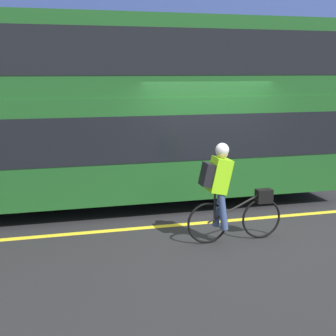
# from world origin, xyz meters

# --- Properties ---
(ground_plane) EXTENTS (80.00, 80.00, 0.00)m
(ground_plane) POSITION_xyz_m (0.00, 0.00, 0.00)
(ground_plane) COLOR #232326
(road_center_line) EXTENTS (50.00, 0.14, 0.01)m
(road_center_line) POSITION_xyz_m (0.00, 0.05, 0.00)
(road_center_line) COLOR yellow
(road_center_line) RESTS_ON ground_plane
(sidewalk_curb) EXTENTS (60.00, 1.74, 0.14)m
(sidewalk_curb) POSITION_xyz_m (0.00, 5.73, 0.07)
(sidewalk_curb) COLOR gray
(sidewalk_curb) RESTS_ON ground_plane
(building_facade) EXTENTS (60.00, 0.30, 7.20)m
(building_facade) POSITION_xyz_m (0.00, 6.75, 3.60)
(building_facade) COLOR #33478C
(building_facade) RESTS_ON ground_plane
(bus) EXTENTS (10.47, 2.44, 3.67)m
(bus) POSITION_xyz_m (-2.33, 1.72, 2.04)
(bus) COLOR black
(bus) RESTS_ON ground_plane
(cyclist_on_bike) EXTENTS (1.59, 0.32, 1.60)m
(cyclist_on_bike) POSITION_xyz_m (-0.22, -0.92, 0.87)
(cyclist_on_bike) COLOR black
(cyclist_on_bike) RESTS_ON ground_plane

